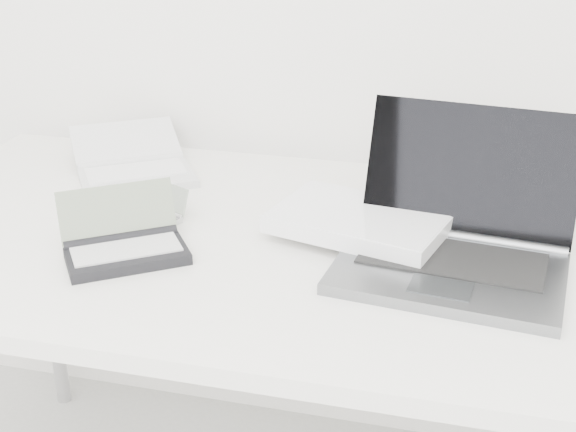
% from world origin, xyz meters
% --- Properties ---
extents(desk, '(1.60, 0.80, 0.73)m').
position_xyz_m(desk, '(0.00, 1.55, 0.68)').
color(desk, white).
rests_on(desk, ground).
extents(laptop_large, '(0.52, 0.38, 0.23)m').
position_xyz_m(laptop_large, '(0.18, 1.54, 0.77)').
color(laptop_large, slate).
rests_on(laptop_large, desk).
extents(netbook_open_white, '(0.35, 0.36, 0.07)m').
position_xyz_m(netbook_open_white, '(-0.43, 1.77, 0.75)').
color(netbook_open_white, silver).
rests_on(netbook_open_white, desk).
extents(pda_silver, '(0.10, 0.10, 0.06)m').
position_xyz_m(pda_silver, '(-0.28, 1.56, 0.74)').
color(pda_silver, '#BCBCC1').
rests_on(pda_silver, desk).
extents(palmtop_charcoal, '(0.24, 0.22, 0.10)m').
position_xyz_m(palmtop_charcoal, '(-0.28, 1.42, 0.75)').
color(palmtop_charcoal, black).
rests_on(palmtop_charcoal, desk).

